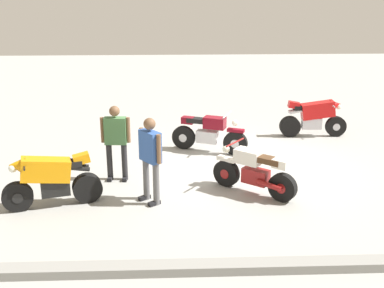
{
  "coord_description": "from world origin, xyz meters",
  "views": [
    {
      "loc": [
        1.67,
        10.99,
        4.23
      ],
      "look_at": [
        1.25,
        0.55,
        0.75
      ],
      "focal_mm": 44.57,
      "sensor_mm": 36.0,
      "label": 1
    }
  ],
  "objects_px": {
    "person_in_blue_shirt": "(150,154)",
    "person_in_green_shirt": "(116,138)",
    "motorcycle_orange_sportbike": "(51,179)",
    "motorcycle_red_sportbike": "(314,117)",
    "motorcycle_cream_vintage": "(254,172)",
    "motorcycle_maroon_cruiser": "(209,133)"
  },
  "relations": [
    {
      "from": "motorcycle_cream_vintage",
      "to": "motorcycle_maroon_cruiser",
      "type": "bearing_deg",
      "value": -36.31
    },
    {
      "from": "motorcycle_cream_vintage",
      "to": "motorcycle_maroon_cruiser",
      "type": "relative_size",
      "value": 0.83
    },
    {
      "from": "motorcycle_orange_sportbike",
      "to": "person_in_green_shirt",
      "type": "bearing_deg",
      "value": -146.42
    },
    {
      "from": "person_in_blue_shirt",
      "to": "motorcycle_cream_vintage",
      "type": "bearing_deg",
      "value": 151.1
    },
    {
      "from": "motorcycle_maroon_cruiser",
      "to": "motorcycle_cream_vintage",
      "type": "bearing_deg",
      "value": -51.99
    },
    {
      "from": "motorcycle_maroon_cruiser",
      "to": "person_in_green_shirt",
      "type": "bearing_deg",
      "value": -118.06
    },
    {
      "from": "person_in_green_shirt",
      "to": "motorcycle_maroon_cruiser",
      "type": "bearing_deg",
      "value": 132.44
    },
    {
      "from": "motorcycle_orange_sportbike",
      "to": "person_in_blue_shirt",
      "type": "relative_size",
      "value": 1.08
    },
    {
      "from": "motorcycle_orange_sportbike",
      "to": "motorcycle_maroon_cruiser",
      "type": "xyz_separation_m",
      "value": [
        -3.37,
        -3.2,
        -0.07
      ]
    },
    {
      "from": "motorcycle_orange_sportbike",
      "to": "motorcycle_maroon_cruiser",
      "type": "bearing_deg",
      "value": -152.82
    },
    {
      "from": "motorcycle_orange_sportbike",
      "to": "motorcycle_maroon_cruiser",
      "type": "distance_m",
      "value": 4.64
    },
    {
      "from": "motorcycle_orange_sportbike",
      "to": "person_in_green_shirt",
      "type": "distance_m",
      "value": 1.82
    },
    {
      "from": "person_in_blue_shirt",
      "to": "person_in_green_shirt",
      "type": "bearing_deg",
      "value": -93.55
    },
    {
      "from": "person_in_green_shirt",
      "to": "motorcycle_orange_sportbike",
      "type": "bearing_deg",
      "value": -37.23
    },
    {
      "from": "motorcycle_maroon_cruiser",
      "to": "person_in_blue_shirt",
      "type": "relative_size",
      "value": 1.11
    },
    {
      "from": "motorcycle_cream_vintage",
      "to": "motorcycle_orange_sportbike",
      "type": "height_order",
      "value": "motorcycle_orange_sportbike"
    },
    {
      "from": "motorcycle_maroon_cruiser",
      "to": "person_in_green_shirt",
      "type": "xyz_separation_m",
      "value": [
        2.22,
        1.84,
        0.48
      ]
    },
    {
      "from": "motorcycle_orange_sportbike",
      "to": "motorcycle_red_sportbike",
      "type": "relative_size",
      "value": 0.98
    },
    {
      "from": "motorcycle_red_sportbike",
      "to": "person_in_green_shirt",
      "type": "height_order",
      "value": "person_in_green_shirt"
    },
    {
      "from": "motorcycle_red_sportbike",
      "to": "person_in_blue_shirt",
      "type": "xyz_separation_m",
      "value": [
        4.58,
        4.31,
        0.44
      ]
    },
    {
      "from": "motorcycle_orange_sportbike",
      "to": "motorcycle_red_sportbike",
      "type": "height_order",
      "value": "same"
    },
    {
      "from": "motorcycle_cream_vintage",
      "to": "motorcycle_orange_sportbike",
      "type": "distance_m",
      "value": 4.16
    }
  ]
}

